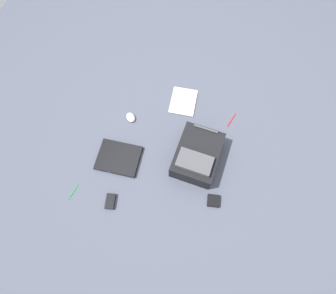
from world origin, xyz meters
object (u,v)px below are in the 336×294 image
Objects in this scene: backpack at (197,155)px; computer_mouse at (131,117)px; power_brick at (110,201)px; pen_blue at (73,192)px; book_red at (183,101)px; pen_black at (232,120)px; laptop at (119,158)px; earbud_pouch at (214,201)px.

backpack reaches higher than computer_mouse.
power_brick is 0.29m from pen_blue.
computer_mouse is (-0.37, -0.27, 0.01)m from book_red.
laptop is at bearing -143.14° from pen_black.
computer_mouse is (-0.60, 0.19, -0.07)m from backpack.
laptop is (-0.57, -0.16, -0.07)m from backpack.
earbud_pouch is (0.20, -0.28, -0.07)m from backpack.
pen_black is at bearing 36.86° from laptop.
computer_mouse is 1.04× the size of earbud_pouch.
laptop is 2.55× the size of pen_blue.
backpack reaches higher than laptop.
laptop is 0.36m from computer_mouse.
laptop is 0.33m from power_brick.
laptop is 0.78m from earbud_pouch.
power_brick is (-0.28, -0.96, 0.01)m from book_red.
pen_blue is 1.51× the size of earbud_pouch.
book_red is 0.43m from pen_black.
backpack is 0.46m from pen_black.
book_red is 2.99× the size of computer_mouse.
earbud_pouch is at bearing -60.13° from book_red.
earbud_pouch is (1.00, 0.22, 0.01)m from pen_blue.
earbud_pouch reaches higher than pen_black.
backpack is 3.85× the size of power_brick.
backpack is 4.67× the size of computer_mouse.
book_red is at bearing 61.46° from laptop.
computer_mouse reaches higher than book_red.
computer_mouse is at bearing 162.02° from backpack.
pen_blue is (-0.29, -0.01, -0.01)m from power_brick.
pen_black is at bearing 42.56° from pen_blue.
book_red is (0.34, 0.63, -0.01)m from laptop.
pen_black is 1.35m from pen_blue.
book_red reaches higher than pen_black.
backpack reaches higher than book_red.
power_brick reaches higher than earbud_pouch.
backpack is at bearing 32.09° from pen_blue.
backpack is at bearing -115.33° from pen_black.
backpack is 1.57× the size of book_red.
earbud_pouch is (0.71, 0.21, -0.00)m from power_brick.
laptop is 0.41m from pen_blue.
power_brick reaches higher than pen_blue.
backpack is at bearing 125.53° from earbud_pouch.
pen_black and pen_blue have the same top height.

